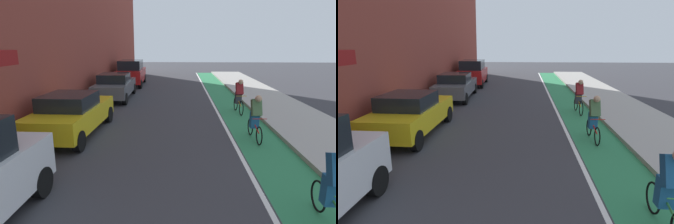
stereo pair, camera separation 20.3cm
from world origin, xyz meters
TOP-DOWN VIEW (x-y plane):
  - ground_plane at (0.00, 13.34)m, footprint 76.28×76.28m
  - bike_lane_paint at (3.42, 15.34)m, footprint 1.60×34.67m
  - lane_divider_stripe at (2.52, 15.34)m, footprint 0.12×34.67m
  - sidewalk_right at (5.77, 15.34)m, footprint 3.09×34.67m
  - parked_sedan_yellow_cab at (-3.17, 10.15)m, footprint 1.96×4.48m
  - parked_sedan_gray at (-3.17, 16.95)m, footprint 2.04×4.70m
  - parked_suv_red at (-3.17, 22.61)m, footprint 2.08×4.58m
  - cyclist_lead at (3.43, 5.12)m, footprint 0.48×1.68m
  - cyclist_mid at (3.28, 9.88)m, footprint 0.48×1.67m
  - cyclist_trailing at (3.50, 13.77)m, footprint 0.48×1.74m

SIDE VIEW (x-z plane):
  - ground_plane at x=0.00m, z-range 0.00..0.00m
  - bike_lane_paint at x=3.42m, z-range 0.00..0.00m
  - lane_divider_stripe at x=2.52m, z-range 0.00..0.00m
  - sidewalk_right at x=5.77m, z-range 0.00..0.14m
  - parked_sedan_yellow_cab at x=-3.17m, z-range 0.02..1.55m
  - parked_sedan_gray at x=-3.17m, z-range 0.02..1.55m
  - cyclist_mid at x=3.28m, z-range 0.01..1.60m
  - cyclist_lead at x=3.43m, z-range 0.01..1.60m
  - cyclist_trailing at x=3.50m, z-range 0.04..1.66m
  - parked_suv_red at x=-3.17m, z-range 0.03..2.01m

